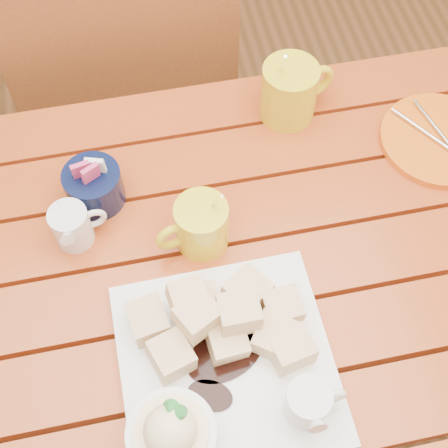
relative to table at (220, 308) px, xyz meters
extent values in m
plane|color=brown|center=(0.00, 0.00, -0.64)|extent=(5.00, 5.00, 0.00)
cube|color=#913412|center=(0.00, -0.23, 0.09)|extent=(1.20, 0.11, 0.03)
cube|color=#913412|center=(0.00, -0.11, 0.09)|extent=(1.20, 0.11, 0.03)
cube|color=#913412|center=(0.00, 0.00, 0.09)|extent=(1.20, 0.11, 0.03)
cube|color=#913412|center=(0.00, 0.11, 0.09)|extent=(1.20, 0.11, 0.03)
cube|color=#913412|center=(0.00, 0.23, 0.09)|extent=(1.20, 0.11, 0.03)
cube|color=#913412|center=(0.00, 0.34, 0.09)|extent=(1.20, 0.11, 0.03)
cube|color=#913412|center=(0.00, 0.36, 0.04)|extent=(1.12, 0.04, 0.08)
cylinder|color=#913412|center=(0.55, 0.35, -0.28)|extent=(0.06, 0.06, 0.72)
cube|color=white|center=(-0.02, -0.13, 0.12)|extent=(0.30, 0.30, 0.02)
cube|color=gold|center=(-0.11, -0.06, 0.15)|extent=(0.06, 0.06, 0.04)
cube|color=gold|center=(0.01, -0.09, 0.18)|extent=(0.05, 0.05, 0.04)
cube|color=gold|center=(0.03, -0.04, 0.15)|extent=(0.07, 0.07, 0.04)
cube|color=gold|center=(-0.01, -0.11, 0.15)|extent=(0.06, 0.06, 0.04)
cube|color=gold|center=(-0.09, -0.12, 0.15)|extent=(0.07, 0.07, 0.04)
cube|color=gold|center=(-0.04, -0.05, 0.15)|extent=(0.06, 0.06, 0.04)
cube|color=gold|center=(0.08, -0.08, 0.15)|extent=(0.06, 0.06, 0.04)
cube|color=gold|center=(0.05, -0.12, 0.15)|extent=(0.07, 0.07, 0.04)
cube|color=gold|center=(0.07, -0.14, 0.15)|extent=(0.06, 0.06, 0.04)
cube|color=gold|center=(-0.05, -0.08, 0.18)|extent=(0.07, 0.07, 0.04)
cube|color=gold|center=(-0.05, -0.05, 0.18)|extent=(0.06, 0.06, 0.04)
cylinder|color=white|center=(-0.11, -0.22, 0.15)|extent=(0.12, 0.12, 0.05)
cylinder|color=#FFEBBB|center=(-0.11, -0.22, 0.16)|extent=(0.09, 0.09, 0.03)
sphere|color=#FFEBBB|center=(-0.11, -0.22, 0.18)|extent=(0.07, 0.07, 0.07)
cone|color=#2B8436|center=(-0.09, -0.21, 0.21)|extent=(0.04, 0.04, 0.03)
cone|color=#2B8436|center=(-0.10, -0.20, 0.21)|extent=(0.03, 0.03, 0.03)
cylinder|color=white|center=(0.07, -0.22, 0.16)|extent=(0.06, 0.06, 0.06)
cylinder|color=black|center=(0.07, -0.22, 0.18)|extent=(0.05, 0.05, 0.01)
cone|color=white|center=(0.07, -0.25, 0.18)|extent=(0.03, 0.02, 0.03)
torus|color=white|center=(0.11, -0.22, 0.16)|extent=(0.04, 0.01, 0.04)
cylinder|color=yellow|center=(-0.01, 0.07, 0.15)|extent=(0.08, 0.08, 0.09)
cylinder|color=black|center=(-0.01, 0.07, 0.19)|extent=(0.07, 0.07, 0.01)
torus|color=yellow|center=(-0.06, 0.06, 0.15)|extent=(0.06, 0.03, 0.06)
cylinder|color=silver|center=(0.00, 0.08, 0.18)|extent=(0.04, 0.05, 0.12)
cylinder|color=yellow|center=(0.18, 0.30, 0.16)|extent=(0.10, 0.10, 0.11)
cylinder|color=black|center=(0.18, 0.30, 0.21)|extent=(0.08, 0.08, 0.01)
torus|color=yellow|center=(0.23, 0.31, 0.16)|extent=(0.07, 0.03, 0.07)
cylinder|color=silver|center=(0.17, 0.31, 0.20)|extent=(0.01, 0.07, 0.14)
cylinder|color=white|center=(-0.21, 0.12, 0.14)|extent=(0.06, 0.06, 0.07)
cylinder|color=white|center=(-0.21, 0.12, 0.17)|extent=(0.05, 0.05, 0.01)
cone|color=white|center=(-0.21, 0.09, 0.17)|extent=(0.03, 0.03, 0.03)
torus|color=white|center=(-0.17, 0.12, 0.14)|extent=(0.04, 0.02, 0.04)
cylinder|color=black|center=(-0.17, 0.19, 0.14)|extent=(0.09, 0.09, 0.07)
cube|color=#CE386B|center=(-0.18, 0.19, 0.19)|extent=(0.03, 0.02, 0.04)
cube|color=white|center=(-0.15, 0.19, 0.19)|extent=(0.03, 0.02, 0.04)
cube|color=#CE386B|center=(-0.16, 0.18, 0.19)|extent=(0.03, 0.03, 0.04)
cylinder|color=orange|center=(0.42, 0.18, 0.11)|extent=(0.20, 0.20, 0.01)
cylinder|color=silver|center=(0.40, 0.19, 0.13)|extent=(0.08, 0.13, 0.01)
cylinder|color=silver|center=(0.42, 0.19, 0.13)|extent=(0.04, 0.14, 0.01)
cube|color=brown|center=(-0.09, 0.72, -0.17)|extent=(0.47, 0.47, 0.03)
cylinder|color=brown|center=(0.09, 0.92, -0.42)|extent=(0.04, 0.04, 0.45)
cylinder|color=brown|center=(-0.30, 0.90, -0.42)|extent=(0.04, 0.04, 0.45)
cylinder|color=brown|center=(0.11, 0.53, -0.42)|extent=(0.04, 0.04, 0.45)
cylinder|color=brown|center=(-0.28, 0.51, -0.42)|extent=(0.04, 0.04, 0.45)
cube|color=brown|center=(-0.09, 0.51, 0.08)|extent=(0.45, 0.05, 0.48)
camera|label=1|loc=(-0.08, -0.40, 0.96)|focal=50.00mm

